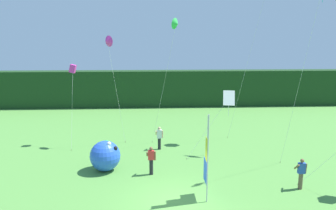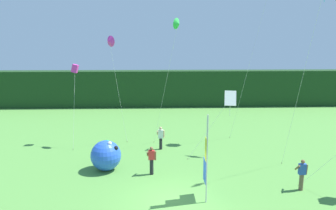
{
  "view_description": "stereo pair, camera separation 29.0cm",
  "coord_description": "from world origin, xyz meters",
  "px_view_note": "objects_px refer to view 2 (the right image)",
  "views": [
    {
      "loc": [
        -1.09,
        -14.01,
        7.5
      ],
      "look_at": [
        -0.2,
        2.18,
        4.34
      ],
      "focal_mm": 33.68,
      "sensor_mm": 36.0,
      "label": 1
    },
    {
      "loc": [
        -0.8,
        -14.02,
        7.5
      ],
      "look_at": [
        -0.2,
        2.18,
        4.34
      ],
      "focal_mm": 33.68,
      "sensor_mm": 36.0,
      "label": 2
    }
  ],
  "objects_px": {
    "person_mid_field": "(152,160)",
    "kite_white_diamond_4": "(229,100)",
    "inflatable_balloon": "(106,155)",
    "kite_magenta_box_0": "(75,69)",
    "banner_flag": "(206,159)",
    "kite_magenta_delta_3": "(110,42)",
    "person_far_left": "(302,174)",
    "person_near_banner": "(161,137)",
    "kite_green_delta_2": "(178,24)"
  },
  "relations": [
    {
      "from": "person_mid_field",
      "to": "kite_white_diamond_4",
      "type": "xyz_separation_m",
      "value": [
        5.2,
        3.28,
        2.9
      ]
    },
    {
      "from": "inflatable_balloon",
      "to": "kite_magenta_box_0",
      "type": "height_order",
      "value": "kite_magenta_box_0"
    },
    {
      "from": "banner_flag",
      "to": "kite_magenta_delta_3",
      "type": "distance_m",
      "value": 12.08
    },
    {
      "from": "person_mid_field",
      "to": "kite_white_diamond_4",
      "type": "relative_size",
      "value": 0.38
    },
    {
      "from": "kite_magenta_delta_3",
      "to": "kite_white_diamond_4",
      "type": "height_order",
      "value": "kite_magenta_delta_3"
    },
    {
      "from": "person_far_left",
      "to": "inflatable_balloon",
      "type": "bearing_deg",
      "value": 163.86
    },
    {
      "from": "kite_magenta_delta_3",
      "to": "kite_white_diamond_4",
      "type": "bearing_deg",
      "value": -18.09
    },
    {
      "from": "person_far_left",
      "to": "inflatable_balloon",
      "type": "height_order",
      "value": "inflatable_balloon"
    },
    {
      "from": "person_mid_field",
      "to": "kite_magenta_delta_3",
      "type": "xyz_separation_m",
      "value": [
        -3.05,
        5.97,
        6.75
      ]
    },
    {
      "from": "banner_flag",
      "to": "person_near_banner",
      "type": "bearing_deg",
      "value": 105.33
    },
    {
      "from": "banner_flag",
      "to": "kite_white_diamond_4",
      "type": "relative_size",
      "value": 0.99
    },
    {
      "from": "person_near_banner",
      "to": "kite_magenta_box_0",
      "type": "bearing_deg",
      "value": 162.43
    },
    {
      "from": "person_near_banner",
      "to": "person_mid_field",
      "type": "height_order",
      "value": "person_mid_field"
    },
    {
      "from": "kite_green_delta_2",
      "to": "inflatable_balloon",
      "type": "bearing_deg",
      "value": -137.28
    },
    {
      "from": "person_near_banner",
      "to": "person_mid_field",
      "type": "xyz_separation_m",
      "value": [
        -0.59,
        -4.43,
        0.0
      ]
    },
    {
      "from": "banner_flag",
      "to": "person_mid_field",
      "type": "height_order",
      "value": "banner_flag"
    },
    {
      "from": "banner_flag",
      "to": "person_far_left",
      "type": "bearing_deg",
      "value": 8.95
    },
    {
      "from": "kite_green_delta_2",
      "to": "kite_white_diamond_4",
      "type": "bearing_deg",
      "value": -26.35
    },
    {
      "from": "banner_flag",
      "to": "kite_magenta_box_0",
      "type": "bearing_deg",
      "value": 131.38
    },
    {
      "from": "inflatable_balloon",
      "to": "kite_magenta_delta_3",
      "type": "height_order",
      "value": "kite_magenta_delta_3"
    },
    {
      "from": "banner_flag",
      "to": "person_far_left",
      "type": "xyz_separation_m",
      "value": [
        5.14,
        0.81,
        -1.19
      ]
    },
    {
      "from": "kite_green_delta_2",
      "to": "kite_magenta_delta_3",
      "type": "xyz_separation_m",
      "value": [
        -4.85,
        1.01,
        -1.16
      ]
    },
    {
      "from": "inflatable_balloon",
      "to": "kite_white_diamond_4",
      "type": "distance_m",
      "value": 8.82
    },
    {
      "from": "kite_white_diamond_4",
      "to": "kite_magenta_delta_3",
      "type": "bearing_deg",
      "value": 161.91
    },
    {
      "from": "person_far_left",
      "to": "kite_white_diamond_4",
      "type": "distance_m",
      "value": 6.81
    },
    {
      "from": "kite_white_diamond_4",
      "to": "person_near_banner",
      "type": "bearing_deg",
      "value": 165.97
    },
    {
      "from": "banner_flag",
      "to": "kite_green_delta_2",
      "type": "height_order",
      "value": "kite_green_delta_2"
    },
    {
      "from": "person_near_banner",
      "to": "kite_magenta_delta_3",
      "type": "bearing_deg",
      "value": 157.03
    },
    {
      "from": "kite_white_diamond_4",
      "to": "kite_green_delta_2",
      "type": "bearing_deg",
      "value": 153.65
    },
    {
      "from": "inflatable_balloon",
      "to": "kite_green_delta_2",
      "type": "distance_m",
      "value": 10.03
    },
    {
      "from": "banner_flag",
      "to": "kite_magenta_box_0",
      "type": "distance_m",
      "value": 13.21
    },
    {
      "from": "kite_green_delta_2",
      "to": "kite_magenta_delta_3",
      "type": "relative_size",
      "value": 1.14
    },
    {
      "from": "kite_magenta_box_0",
      "to": "kite_magenta_delta_3",
      "type": "relative_size",
      "value": 0.75
    },
    {
      "from": "kite_green_delta_2",
      "to": "kite_magenta_delta_3",
      "type": "height_order",
      "value": "kite_green_delta_2"
    },
    {
      "from": "kite_magenta_box_0",
      "to": "kite_green_delta_2",
      "type": "distance_m",
      "value": 8.32
    },
    {
      "from": "kite_magenta_box_0",
      "to": "kite_green_delta_2",
      "type": "height_order",
      "value": "kite_green_delta_2"
    },
    {
      "from": "person_near_banner",
      "to": "kite_white_diamond_4",
      "type": "height_order",
      "value": "kite_white_diamond_4"
    },
    {
      "from": "person_mid_field",
      "to": "banner_flag",
      "type": "bearing_deg",
      "value": -49.45
    },
    {
      "from": "banner_flag",
      "to": "kite_magenta_box_0",
      "type": "relative_size",
      "value": 0.72
    },
    {
      "from": "person_mid_field",
      "to": "kite_magenta_box_0",
      "type": "bearing_deg",
      "value": 131.77
    },
    {
      "from": "person_mid_field",
      "to": "kite_magenta_delta_3",
      "type": "relative_size",
      "value": 0.21
    },
    {
      "from": "person_near_banner",
      "to": "banner_flag",
      "type": "bearing_deg",
      "value": -74.67
    },
    {
      "from": "kite_magenta_delta_3",
      "to": "person_near_banner",
      "type": "bearing_deg",
      "value": -22.97
    },
    {
      "from": "kite_magenta_box_0",
      "to": "kite_white_diamond_4",
      "type": "distance_m",
      "value": 11.54
    },
    {
      "from": "person_near_banner",
      "to": "kite_magenta_box_0",
      "type": "relative_size",
      "value": 0.28
    },
    {
      "from": "kite_magenta_box_0",
      "to": "kite_green_delta_2",
      "type": "relative_size",
      "value": 0.65
    },
    {
      "from": "person_far_left",
      "to": "kite_white_diamond_4",
      "type": "relative_size",
      "value": 0.38
    },
    {
      "from": "person_far_left",
      "to": "kite_magenta_delta_3",
      "type": "distance_m",
      "value": 15.22
    },
    {
      "from": "person_far_left",
      "to": "kite_white_diamond_4",
      "type": "height_order",
      "value": "kite_white_diamond_4"
    },
    {
      "from": "person_mid_field",
      "to": "kite_magenta_delta_3",
      "type": "height_order",
      "value": "kite_magenta_delta_3"
    }
  ]
}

